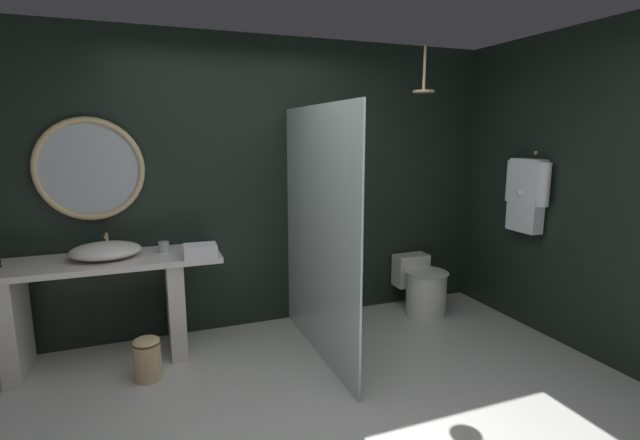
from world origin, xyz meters
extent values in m
cube|color=black|center=(0.00, 1.90, 1.30)|extent=(4.80, 0.10, 2.60)
cube|color=black|center=(2.35, 0.76, 1.30)|extent=(0.10, 2.47, 2.60)
cube|color=silver|center=(-1.33, 1.54, 0.80)|extent=(1.84, 0.58, 0.04)
cube|color=silver|center=(-1.90, 1.54, 0.39)|extent=(0.12, 0.49, 0.78)
cube|color=silver|center=(-0.77, 1.54, 0.39)|extent=(0.12, 0.49, 0.78)
ellipsoid|color=white|center=(-1.25, 1.55, 0.89)|extent=(0.51, 0.42, 0.12)
cylinder|color=#D6B77F|center=(-1.25, 1.74, 0.90)|extent=(0.02, 0.02, 0.16)
cylinder|color=#D6B77F|center=(-1.25, 1.68, 0.98)|extent=(0.02, 0.12, 0.02)
cylinder|color=silver|center=(-0.83, 1.59, 0.87)|extent=(0.08, 0.08, 0.09)
torus|color=#D6B77F|center=(-1.33, 1.81, 1.49)|extent=(0.81, 0.05, 0.81)
cylinder|color=#B2BCC1|center=(-1.33, 1.82, 1.49)|extent=(0.73, 0.01, 0.73)
cube|color=silver|center=(0.30, 1.07, 0.99)|extent=(0.02, 1.55, 1.97)
cylinder|color=#D6B77F|center=(1.36, 1.31, 2.31)|extent=(0.02, 0.02, 0.37)
cylinder|color=#D6B77F|center=(1.36, 1.31, 2.12)|extent=(0.19, 0.19, 0.02)
sphere|color=#D6B77F|center=(2.28, 0.92, 1.59)|extent=(0.04, 0.04, 0.04)
cube|color=white|center=(2.21, 0.92, 1.22)|extent=(0.12, 0.32, 0.65)
cylinder|color=white|center=(2.21, 0.74, 1.34)|extent=(0.10, 0.10, 0.37)
cylinder|color=white|center=(2.21, 1.10, 1.34)|extent=(0.10, 0.10, 0.37)
sphere|color=white|center=(2.13, 0.92, 1.25)|extent=(0.07, 0.07, 0.07)
cylinder|color=white|center=(1.57, 1.44, 0.21)|extent=(0.39, 0.39, 0.43)
ellipsoid|color=white|center=(1.57, 1.44, 0.44)|extent=(0.41, 0.45, 0.02)
cube|color=white|center=(1.57, 1.73, 0.38)|extent=(0.35, 0.19, 0.33)
cylinder|color=#D6B77F|center=(-1.01, 1.12, 0.14)|extent=(0.19, 0.19, 0.27)
ellipsoid|color=#D6B77F|center=(-1.01, 1.12, 0.29)|extent=(0.19, 0.19, 0.06)
cube|color=white|center=(-0.57, 1.35, 0.87)|extent=(0.26, 0.20, 0.09)
camera|label=1|loc=(-0.95, -2.21, 1.77)|focal=25.92mm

